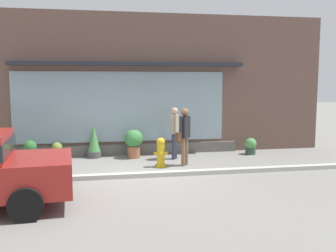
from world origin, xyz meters
The scene contains 11 objects.
ground_plane centered at (0.00, 0.00, 0.00)m, with size 60.00×60.00×0.00m, color gray.
curb_strip centered at (0.00, -0.20, 0.06)m, with size 14.00×0.24×0.12m, color #B2B2AD.
storefront centered at (-0.01, 3.18, 2.36)m, with size 14.00×0.81×4.81m.
fire_hydrant centered at (0.71, 0.91, 0.43)m, with size 0.41×0.37×0.87m.
pedestrian_with_handbag centered at (1.43, 0.94, 1.01)m, with size 0.53×0.51×1.72m.
pedestrian_passerby centered at (1.34, 1.95, 0.98)m, with size 0.33×0.42×1.68m.
potted_plant_window_left centered at (-1.23, 2.64, 0.54)m, with size 0.45×0.45×1.13m.
potted_plant_corner_tall centered at (0.05, 2.38, 0.54)m, with size 0.60×0.60×0.94m.
potted_plant_window_right centered at (-3.20, 2.33, 0.37)m, with size 0.41×0.41×0.68m.
potted_plant_doorstep centered at (-2.41, 2.56, 0.29)m, with size 0.33×0.33×0.55m.
potted_plant_by_entrance centered at (4.08, 2.25, 0.29)m, with size 0.40×0.40×0.57m.
Camera 1 is at (-1.13, -10.09, 2.55)m, focal length 41.10 mm.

